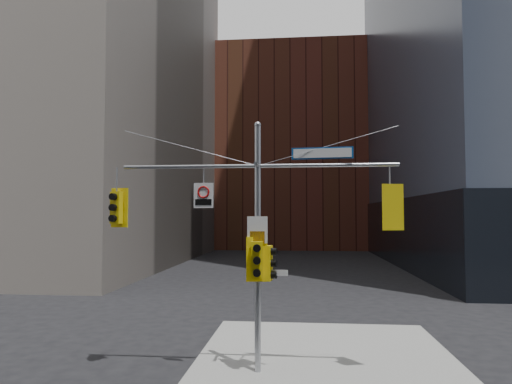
% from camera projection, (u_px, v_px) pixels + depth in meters
% --- Properties ---
extents(sidewalk_corner, '(8.00, 8.00, 0.15)m').
position_uv_depth(sidewalk_corner, '(325.00, 355.00, 14.69)').
color(sidewalk_corner, gray).
rests_on(sidewalk_corner, ground).
extents(brick_midrise, '(26.00, 20.00, 28.00)m').
position_uv_depth(brick_midrise, '(292.00, 153.00, 69.27)').
color(brick_midrise, maroon).
rests_on(brick_midrise, ground).
extents(signal_assembly, '(8.00, 0.80, 7.30)m').
position_uv_depth(signal_assembly, '(258.00, 221.00, 13.11)').
color(signal_assembly, '#989AA0').
rests_on(signal_assembly, ground).
extents(traffic_light_west_arm, '(0.56, 0.50, 1.18)m').
position_uv_depth(traffic_light_west_arm, '(117.00, 208.00, 13.55)').
color(traffic_light_west_arm, yellow).
rests_on(traffic_light_west_arm, ground).
extents(traffic_light_east_arm, '(0.61, 0.56, 1.29)m').
position_uv_depth(traffic_light_east_arm, '(390.00, 207.00, 12.77)').
color(traffic_light_east_arm, yellow).
rests_on(traffic_light_east_arm, ground).
extents(traffic_light_pole_side, '(0.42, 0.36, 1.00)m').
position_uv_depth(traffic_light_pole_side, '(269.00, 263.00, 13.02)').
color(traffic_light_pole_side, yellow).
rests_on(traffic_light_pole_side, ground).
extents(traffic_light_pole_front, '(0.60, 0.51, 1.26)m').
position_uv_depth(traffic_light_pole_front, '(257.00, 260.00, 12.79)').
color(traffic_light_pole_front, yellow).
rests_on(traffic_light_pole_front, ground).
extents(street_sign_blade, '(1.75, 0.22, 0.34)m').
position_uv_depth(street_sign_blade, '(322.00, 153.00, 13.03)').
color(street_sign_blade, navy).
rests_on(street_sign_blade, ground).
extents(regulatory_sign_arm, '(0.59, 0.10, 0.73)m').
position_uv_depth(regulatory_sign_arm, '(203.00, 195.00, 13.28)').
color(regulatory_sign_arm, silver).
rests_on(regulatory_sign_arm, ground).
extents(regulatory_sign_pole, '(0.58, 0.08, 0.76)m').
position_uv_depth(regulatory_sign_pole, '(257.00, 230.00, 12.98)').
color(regulatory_sign_pole, silver).
rests_on(regulatory_sign_pole, ground).
extents(street_blade_ew, '(0.83, 0.12, 0.17)m').
position_uv_depth(street_blade_ew, '(273.00, 273.00, 13.00)').
color(street_blade_ew, silver).
rests_on(street_blade_ew, ground).
extents(street_blade_ns, '(0.11, 0.66, 0.13)m').
position_uv_depth(street_blade_ns, '(259.00, 278.00, 13.48)').
color(street_blade_ns, '#145926').
rests_on(street_blade_ns, ground).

